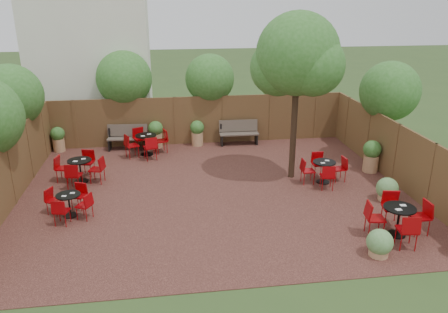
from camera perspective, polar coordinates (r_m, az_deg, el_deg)
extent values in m
plane|color=#354F23|center=(14.10, -1.28, -4.59)|extent=(80.00, 80.00, 0.00)
cube|color=#331A15|center=(14.10, -1.28, -4.55)|extent=(12.00, 10.00, 0.02)
cube|color=#51331E|center=(18.45, -3.14, 4.68)|extent=(12.00, 0.08, 2.00)
cube|color=#51331E|center=(14.37, -25.82, -1.88)|extent=(0.08, 10.00, 2.00)
cube|color=#51331E|center=(15.54, 21.22, 0.35)|extent=(0.08, 10.00, 2.00)
cube|color=silver|center=(21.04, -16.74, 14.11)|extent=(5.00, 4.00, 8.00)
sphere|color=#306922|center=(16.87, -25.73, 7.04)|extent=(2.17, 2.17, 2.17)
sphere|color=#306922|center=(18.78, -12.72, 9.75)|extent=(2.26, 2.26, 2.26)
sphere|color=#306922|center=(18.73, -1.85, 9.99)|extent=(2.04, 2.04, 2.04)
sphere|color=#306922|center=(19.47, 7.04, 10.07)|extent=(1.85, 1.85, 1.85)
sphere|color=#306922|center=(17.11, 20.54, 7.88)|extent=(2.14, 2.14, 2.14)
cylinder|color=black|center=(14.69, 9.05, 5.30)|extent=(0.24, 0.24, 4.36)
sphere|color=#306922|center=(14.32, 9.48, 12.90)|extent=(2.62, 2.62, 2.62)
sphere|color=#306922|center=(14.63, 7.00, 11.27)|extent=(1.84, 1.84, 1.84)
sphere|color=#306922|center=(14.11, 11.48, 11.43)|extent=(1.91, 1.91, 1.91)
cube|color=brown|center=(18.17, -12.28, 2.28)|extent=(1.63, 0.61, 0.05)
cube|color=brown|center=(18.29, -12.31, 3.34)|extent=(1.60, 0.25, 0.48)
cube|color=black|center=(18.32, -14.47, 1.44)|extent=(0.10, 0.48, 0.42)
cube|color=black|center=(18.20, -9.96, 1.66)|extent=(0.10, 0.48, 0.42)
cube|color=brown|center=(18.36, 1.95, 2.94)|extent=(1.62, 0.52, 0.05)
cube|color=brown|center=(18.48, 1.85, 3.99)|extent=(1.61, 0.16, 0.49)
cube|color=black|center=(18.33, -0.30, 2.11)|extent=(0.08, 0.48, 0.43)
cube|color=black|center=(18.57, 4.17, 2.30)|extent=(0.08, 0.48, 0.43)
cylinder|color=black|center=(15.55, -17.83, -3.04)|extent=(0.45, 0.45, 0.03)
cylinder|color=black|center=(15.42, -17.97, -1.78)|extent=(0.05, 0.05, 0.72)
cylinder|color=black|center=(15.29, -18.12, -0.49)|extent=(0.78, 0.78, 0.03)
cube|color=white|center=(15.34, -17.62, -0.28)|extent=(0.16, 0.13, 0.02)
cube|color=white|center=(15.19, -18.58, -0.59)|extent=(0.16, 0.13, 0.02)
cylinder|color=black|center=(12.49, 21.23, -9.32)|extent=(0.47, 0.47, 0.03)
cylinder|color=black|center=(12.32, 21.45, -7.78)|extent=(0.05, 0.05, 0.75)
cylinder|color=black|center=(12.15, 21.68, -6.16)|extent=(0.81, 0.81, 0.03)
cube|color=white|center=(12.27, 22.03, -5.83)|extent=(0.16, 0.12, 0.02)
cube|color=white|center=(11.99, 21.54, -6.37)|extent=(0.16, 0.12, 0.02)
cylinder|color=black|center=(13.32, -19.11, -7.16)|extent=(0.39, 0.39, 0.03)
cylinder|color=black|center=(13.19, -19.26, -5.95)|extent=(0.04, 0.04, 0.62)
cylinder|color=black|center=(13.06, -19.42, -4.69)|extent=(0.67, 0.67, 0.03)
cube|color=white|center=(13.09, -18.92, -4.47)|extent=(0.14, 0.12, 0.01)
cube|color=white|center=(12.97, -19.90, -4.81)|extent=(0.14, 0.12, 0.01)
cylinder|color=black|center=(15.12, 12.58, -3.20)|extent=(0.43, 0.43, 0.03)
cylinder|color=black|center=(14.99, 12.68, -1.97)|extent=(0.05, 0.05, 0.69)
cylinder|color=black|center=(14.86, 12.79, -0.71)|extent=(0.74, 0.74, 0.03)
cube|color=white|center=(14.96, 13.11, -0.50)|extent=(0.14, 0.10, 0.01)
cube|color=white|center=(14.72, 12.59, -0.81)|extent=(0.14, 0.10, 0.01)
cylinder|color=black|center=(17.55, -9.88, 0.30)|extent=(0.47, 0.47, 0.03)
cylinder|color=black|center=(17.43, -9.95, 1.47)|extent=(0.05, 0.05, 0.75)
cylinder|color=black|center=(17.31, -10.03, 2.68)|extent=(0.81, 0.81, 0.03)
cube|color=white|center=(17.38, -9.60, 2.86)|extent=(0.17, 0.15, 0.02)
cube|color=white|center=(17.19, -10.40, 2.61)|extent=(0.17, 0.15, 0.02)
cylinder|color=tan|center=(18.31, -8.72, 2.08)|extent=(0.50, 0.50, 0.57)
sphere|color=#306922|center=(18.16, -8.80, 3.60)|extent=(0.59, 0.59, 0.59)
cylinder|color=tan|center=(18.36, -3.45, 2.29)|extent=(0.48, 0.48, 0.55)
sphere|color=#306922|center=(18.21, -3.48, 3.75)|extent=(0.57, 0.57, 0.57)
cylinder|color=tan|center=(18.78, -20.45, 1.40)|extent=(0.45, 0.45, 0.52)
sphere|color=#306922|center=(18.65, -20.62, 2.76)|extent=(0.55, 0.55, 0.55)
cylinder|color=tan|center=(16.39, 18.32, -0.85)|extent=(0.52, 0.52, 0.59)
sphere|color=#306922|center=(16.21, 18.52, 0.89)|extent=(0.62, 0.62, 0.62)
cylinder|color=tan|center=(11.41, 19.25, -11.46)|extent=(0.46, 0.46, 0.21)
sphere|color=#558645|center=(11.28, 19.40, -10.33)|extent=(0.62, 0.62, 0.62)
cylinder|color=tan|center=(14.36, 20.12, -4.86)|extent=(0.48, 0.48, 0.22)
sphere|color=#558645|center=(14.25, 20.25, -3.85)|extent=(0.66, 0.66, 0.66)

